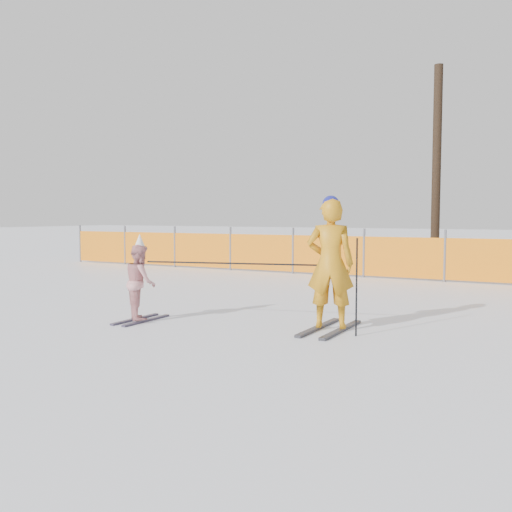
{
  "coord_description": "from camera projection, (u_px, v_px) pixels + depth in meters",
  "views": [
    {
      "loc": [
        4.01,
        -6.74,
        1.6
      ],
      "look_at": [
        0.0,
        0.5,
        1.0
      ],
      "focal_mm": 40.0,
      "sensor_mm": 36.0,
      "label": 1
    }
  ],
  "objects": [
    {
      "name": "ground",
      "position": [
        239.0,
        330.0,
        7.93
      ],
      "size": [
        120.0,
        120.0,
        0.0
      ],
      "primitive_type": "plane",
      "color": "white",
      "rests_on": "ground"
    },
    {
      "name": "adult",
      "position": [
        330.0,
        263.0,
        7.85
      ],
      "size": [
        0.75,
        1.41,
        1.86
      ],
      "color": "black",
      "rests_on": "ground"
    },
    {
      "name": "child",
      "position": [
        140.0,
        281.0,
        8.57
      ],
      "size": [
        0.69,
        1.02,
        1.32
      ],
      "color": "black",
      "rests_on": "ground"
    },
    {
      "name": "ski_poles",
      "position": [
        270.0,
        271.0,
        7.96
      ],
      "size": [
        3.1,
        0.69,
        1.3
      ],
      "color": "black",
      "rests_on": "ground"
    },
    {
      "name": "safety_fence",
      "position": [
        315.0,
        254.0,
        15.2
      ],
      "size": [
        17.48,
        0.06,
        1.25
      ],
      "color": "#595960",
      "rests_on": "ground"
    }
  ]
}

